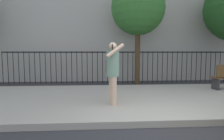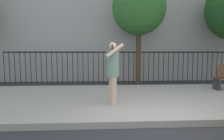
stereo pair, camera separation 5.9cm
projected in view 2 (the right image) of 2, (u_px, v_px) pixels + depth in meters
ground_plane at (163, 128)px, 4.04m from camera, size 60.00×60.00×0.00m
sidewalk at (141, 99)px, 6.22m from camera, size 28.00×4.40×0.15m
iron_fence at (126, 63)px, 9.80m from camera, size 12.03×0.04×1.60m
pedestrian_on_phone at (112, 69)px, 5.22m from camera, size 0.50×0.70×1.67m
street_tree_far at (139, 8)px, 9.02m from camera, size 2.50×2.50×4.85m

